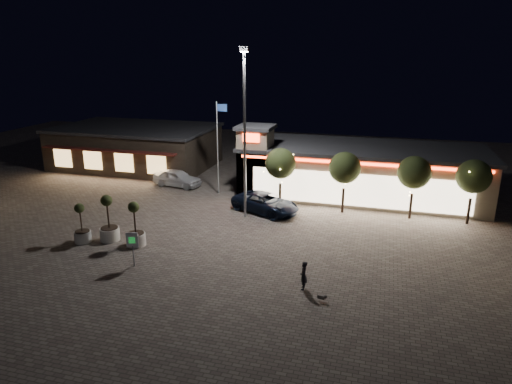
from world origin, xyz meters
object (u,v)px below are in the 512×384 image
(white_sedan, at_px, (177,178))
(planter_mid, at_px, (109,226))
(pickup_truck, at_px, (265,203))
(pedestrian, at_px, (304,276))
(valet_sign, at_px, (132,243))
(planter_left, at_px, (82,230))

(white_sedan, relative_size, planter_mid, 1.45)
(pickup_truck, bearing_deg, white_sedan, 86.91)
(pedestrian, bearing_deg, white_sedan, -143.43)
(planter_mid, xyz_separation_m, valet_sign, (3.50, -2.95, 0.49))
(planter_mid, height_order, valet_sign, planter_mid)
(pedestrian, height_order, planter_left, planter_left)
(white_sedan, height_order, pedestrian, same)
(pedestrian, bearing_deg, valet_sign, -96.20)
(pedestrian, distance_m, valet_sign, 10.04)
(pickup_truck, xyz_separation_m, pedestrian, (4.98, -11.00, 0.03))
(valet_sign, bearing_deg, white_sedan, 106.41)
(pedestrian, height_order, planter_mid, planter_mid)
(pedestrian, xyz_separation_m, valet_sign, (-10.02, -0.06, 0.68))
(pedestrian, relative_size, planter_left, 0.59)
(white_sedan, bearing_deg, planter_mid, -166.24)
(white_sedan, relative_size, valet_sign, 2.19)
(pedestrian, xyz_separation_m, planter_left, (-15.09, 2.15, 0.04))
(planter_left, relative_size, planter_mid, 0.85)
(white_sedan, relative_size, pedestrian, 2.94)
(pickup_truck, xyz_separation_m, planter_mid, (-8.55, -8.11, 0.22))
(white_sedan, height_order, planter_mid, planter_mid)
(pedestrian, bearing_deg, planter_mid, -108.59)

